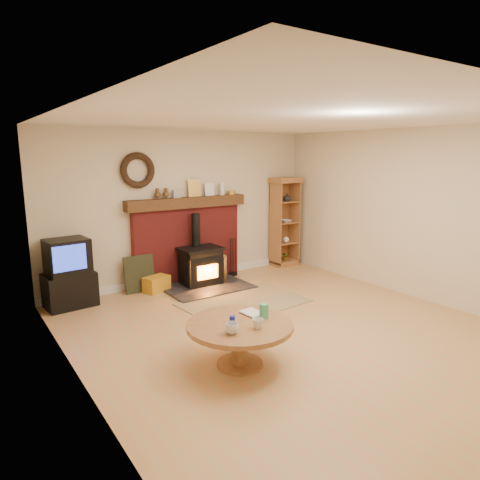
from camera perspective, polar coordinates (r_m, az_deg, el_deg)
ground at (r=5.61m, az=6.29°, el=-11.81°), size 5.50×5.50×0.00m
room_shell at (r=5.24m, az=5.86°, el=6.02°), size 5.02×5.52×2.61m
chimney_breast at (r=7.51m, az=-6.97°, el=0.54°), size 2.20×0.22×1.78m
wood_stove at (r=7.29m, az=-5.12°, el=-3.68°), size 1.40×1.00×1.22m
area_rug at (r=6.52m, az=0.53°, el=-8.30°), size 1.86×1.36×0.01m
tv_unit at (r=6.71m, az=-21.86°, el=-4.30°), size 0.73×0.54×1.01m
curio_cabinet at (r=8.56m, az=5.90°, el=2.44°), size 0.57×0.41×1.76m
firelog_box at (r=7.13m, az=-11.06°, el=-5.77°), size 0.46×0.36×0.25m
leaning_painting at (r=7.14m, az=-13.25°, el=-4.40°), size 0.50×0.13×0.59m
fire_tools at (r=7.93m, az=-0.92°, el=-3.75°), size 0.16×0.16×0.70m
coffee_table at (r=4.56m, az=0.02°, el=-12.05°), size 1.12×1.12×0.63m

